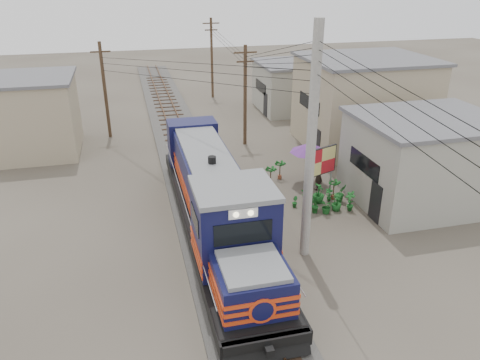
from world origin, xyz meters
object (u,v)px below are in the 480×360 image
object	(u,v)px
locomotive	(215,201)
vendor	(318,175)
billboard	(321,163)
market_umbrella	(310,148)

from	to	relation	value
locomotive	vendor	bearing A→B (deg)	28.28
locomotive	billboard	distance (m)	6.31
billboard	market_umbrella	world-z (taller)	billboard
billboard	market_umbrella	size ratio (longest dim) A/B	1.20
billboard	market_umbrella	distance (m)	2.66
billboard	locomotive	bearing A→B (deg)	176.01
vendor	billboard	bearing A→B (deg)	27.05
locomotive	market_umbrella	size ratio (longest dim) A/B	6.30
market_umbrella	vendor	distance (m)	1.65
locomotive	billboard	world-z (taller)	locomotive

